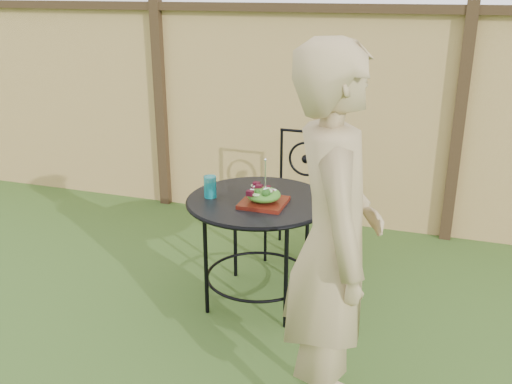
% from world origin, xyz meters
% --- Properties ---
extents(ground, '(60.00, 60.00, 0.00)m').
position_xyz_m(ground, '(0.00, 0.00, 0.00)').
color(ground, '#254215').
rests_on(ground, ground).
extents(fence, '(8.00, 0.12, 1.90)m').
position_xyz_m(fence, '(-0.00, 2.19, 0.95)').
color(fence, '#D8B46A').
rests_on(fence, ground).
extents(patio_table, '(0.92, 0.92, 0.72)m').
position_xyz_m(patio_table, '(0.13, 0.70, 0.59)').
color(patio_table, black).
rests_on(patio_table, ground).
extents(patio_chair, '(0.46, 0.46, 0.95)m').
position_xyz_m(patio_chair, '(0.20, 1.52, 0.50)').
color(patio_chair, black).
rests_on(patio_chair, ground).
extents(diner, '(0.61, 0.76, 1.81)m').
position_xyz_m(diner, '(0.78, -0.21, 0.91)').
color(diner, '#9F875B').
rests_on(diner, ground).
extents(salad_plate, '(0.27, 0.27, 0.02)m').
position_xyz_m(salad_plate, '(0.19, 0.62, 0.74)').
color(salad_plate, '#421209').
rests_on(salad_plate, patio_table).
extents(salad, '(0.21, 0.21, 0.08)m').
position_xyz_m(salad, '(0.19, 0.62, 0.79)').
color(salad, '#235614').
rests_on(salad, salad_plate).
extents(fork, '(0.01, 0.01, 0.18)m').
position_xyz_m(fork, '(0.20, 0.62, 0.92)').
color(fork, silver).
rests_on(fork, salad).
extents(drinking_glass, '(0.08, 0.08, 0.14)m').
position_xyz_m(drinking_glass, '(-0.18, 0.64, 0.79)').
color(drinking_glass, '#0B7C85').
rests_on(drinking_glass, patio_table).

